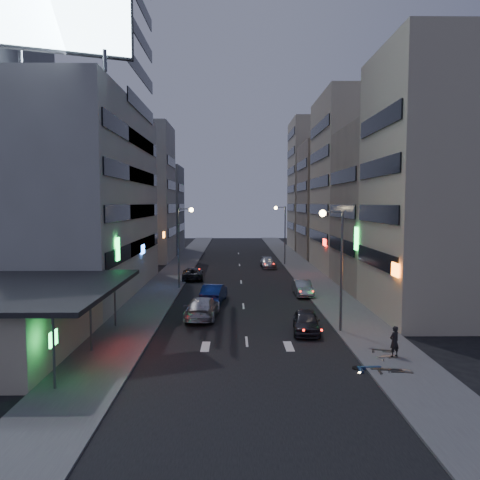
{
  "coord_description": "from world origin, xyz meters",
  "views": [
    {
      "loc": [
        -0.8,
        -24.4,
        8.58
      ],
      "look_at": [
        -0.2,
        20.41,
        5.04
      ],
      "focal_mm": 35.0,
      "sensor_mm": 36.0,
      "label": 1
    }
  ],
  "objects_px": {
    "scooter_black_a": "(402,358)",
    "scooter_silver_b": "(393,346)",
    "scooter_silver_a": "(414,361)",
    "parked_car_right_near": "(306,321)",
    "parked_car_left": "(193,274)",
    "road_car_blue": "(214,293)",
    "parked_car_right_mid": "(303,288)",
    "parked_car_right_far": "(268,263)",
    "scooter_black_b": "(393,341)",
    "scooter_blue": "(381,356)",
    "person": "(394,341)",
    "road_car_silver": "(203,308)"
  },
  "relations": [
    {
      "from": "scooter_black_a",
      "to": "scooter_silver_b",
      "type": "bearing_deg",
      "value": -5.05
    },
    {
      "from": "scooter_silver_a",
      "to": "scooter_silver_b",
      "type": "bearing_deg",
      "value": 25.71
    },
    {
      "from": "parked_car_right_near",
      "to": "scooter_black_a",
      "type": "xyz_separation_m",
      "value": [
        3.76,
        -7.34,
        -0.04
      ]
    },
    {
      "from": "parked_car_left",
      "to": "scooter_silver_a",
      "type": "bearing_deg",
      "value": 111.2
    },
    {
      "from": "road_car_blue",
      "to": "scooter_silver_a",
      "type": "height_order",
      "value": "road_car_blue"
    },
    {
      "from": "parked_car_right_mid",
      "to": "parked_car_left",
      "type": "relative_size",
      "value": 0.87
    },
    {
      "from": "parked_car_right_far",
      "to": "scooter_black_b",
      "type": "bearing_deg",
      "value": -85.28
    },
    {
      "from": "parked_car_right_near",
      "to": "scooter_silver_a",
      "type": "relative_size",
      "value": 2.54
    },
    {
      "from": "parked_car_right_near",
      "to": "parked_car_left",
      "type": "distance_m",
      "value": 23.62
    },
    {
      "from": "scooter_blue",
      "to": "road_car_blue",
      "type": "bearing_deg",
      "value": 27.5
    },
    {
      "from": "scooter_silver_a",
      "to": "scooter_silver_b",
      "type": "xyz_separation_m",
      "value": [
        -0.18,
        2.48,
        -0.0
      ]
    },
    {
      "from": "scooter_black_a",
      "to": "scooter_blue",
      "type": "relative_size",
      "value": 1.02
    },
    {
      "from": "parked_car_left",
      "to": "scooter_blue",
      "type": "relative_size",
      "value": 2.68
    },
    {
      "from": "parked_car_right_far",
      "to": "scooter_black_a",
      "type": "xyz_separation_m",
      "value": [
        4.02,
        -38.43,
        0.01
      ]
    },
    {
      "from": "parked_car_right_mid",
      "to": "road_car_blue",
      "type": "bearing_deg",
      "value": -162.65
    },
    {
      "from": "road_car_blue",
      "to": "person",
      "type": "xyz_separation_m",
      "value": [
        10.59,
        -15.03,
        0.18
      ]
    },
    {
      "from": "parked_car_right_near",
      "to": "scooter_silver_b",
      "type": "bearing_deg",
      "value": -44.72
    },
    {
      "from": "parked_car_left",
      "to": "person",
      "type": "xyz_separation_m",
      "value": [
        13.48,
        -27.01,
        0.3
      ]
    },
    {
      "from": "scooter_black_a",
      "to": "scooter_silver_a",
      "type": "relative_size",
      "value": 1.1
    },
    {
      "from": "parked_car_right_near",
      "to": "scooter_blue",
      "type": "relative_size",
      "value": 2.36
    },
    {
      "from": "parked_car_right_far",
      "to": "parked_car_right_mid",
      "type": "bearing_deg",
      "value": -87.04
    },
    {
      "from": "parked_car_right_near",
      "to": "scooter_blue",
      "type": "distance_m",
      "value": 7.41
    },
    {
      "from": "scooter_silver_a",
      "to": "scooter_black_b",
      "type": "relative_size",
      "value": 0.99
    },
    {
      "from": "parked_car_right_far",
      "to": "scooter_silver_a",
      "type": "distance_m",
      "value": 38.91
    },
    {
      "from": "parked_car_right_near",
      "to": "parked_car_right_mid",
      "type": "xyz_separation_m",
      "value": [
        1.59,
        12.4,
        -0.03
      ]
    },
    {
      "from": "scooter_blue",
      "to": "road_car_silver",
      "type": "bearing_deg",
      "value": 40.75
    },
    {
      "from": "parked_car_right_near",
      "to": "person",
      "type": "distance_m",
      "value": 6.72
    },
    {
      "from": "parked_car_right_mid",
      "to": "scooter_black_a",
      "type": "height_order",
      "value": "parked_car_right_mid"
    },
    {
      "from": "road_car_silver",
      "to": "scooter_black_b",
      "type": "xyz_separation_m",
      "value": [
        11.48,
        -8.19,
        -0.15
      ]
    },
    {
      "from": "road_car_silver",
      "to": "scooter_silver_a",
      "type": "distance_m",
      "value": 16.19
    },
    {
      "from": "parked_car_left",
      "to": "scooter_silver_b",
      "type": "relative_size",
      "value": 2.89
    },
    {
      "from": "parked_car_right_mid",
      "to": "scooter_silver_a",
      "type": "relative_size",
      "value": 2.52
    },
    {
      "from": "parked_car_right_far",
      "to": "scooter_black_b",
      "type": "relative_size",
      "value": 2.74
    },
    {
      "from": "person",
      "to": "scooter_black_a",
      "type": "distance_m",
      "value": 2.03
    },
    {
      "from": "parked_car_right_near",
      "to": "scooter_silver_a",
      "type": "height_order",
      "value": "parked_car_right_near"
    },
    {
      "from": "road_car_blue",
      "to": "scooter_silver_a",
      "type": "distance_m",
      "value": 20.34
    },
    {
      "from": "road_car_silver",
      "to": "scooter_blue",
      "type": "xyz_separation_m",
      "value": [
        9.97,
        -10.77,
        -0.12
      ]
    },
    {
      "from": "road_car_blue",
      "to": "scooter_black_b",
      "type": "xyz_separation_m",
      "value": [
        10.88,
        -13.94,
        -0.15
      ]
    },
    {
      "from": "road_car_blue",
      "to": "scooter_black_b",
      "type": "height_order",
      "value": "road_car_blue"
    },
    {
      "from": "parked_car_right_near",
      "to": "scooter_black_a",
      "type": "relative_size",
      "value": 2.31
    },
    {
      "from": "scooter_black_a",
      "to": "scooter_blue",
      "type": "bearing_deg",
      "value": 65.72
    },
    {
      "from": "scooter_black_a",
      "to": "parked_car_right_far",
      "type": "bearing_deg",
      "value": 9.45
    },
    {
      "from": "parked_car_right_near",
      "to": "road_car_blue",
      "type": "bearing_deg",
      "value": 130.47
    },
    {
      "from": "scooter_black_a",
      "to": "scooter_black_b",
      "type": "relative_size",
      "value": 1.09
    },
    {
      "from": "parked_car_left",
      "to": "person",
      "type": "distance_m",
      "value": 30.19
    },
    {
      "from": "parked_car_right_far",
      "to": "person",
      "type": "xyz_separation_m",
      "value": [
        4.31,
        -36.44,
        0.3
      ]
    },
    {
      "from": "parked_car_right_near",
      "to": "parked_car_right_far",
      "type": "relative_size",
      "value": 0.92
    },
    {
      "from": "scooter_black_a",
      "to": "person",
      "type": "bearing_deg",
      "value": -4.86
    },
    {
      "from": "scooter_black_b",
      "to": "road_car_blue",
      "type": "bearing_deg",
      "value": 51.38
    },
    {
      "from": "parked_car_right_near",
      "to": "road_car_blue",
      "type": "distance_m",
      "value": 11.68
    }
  ]
}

